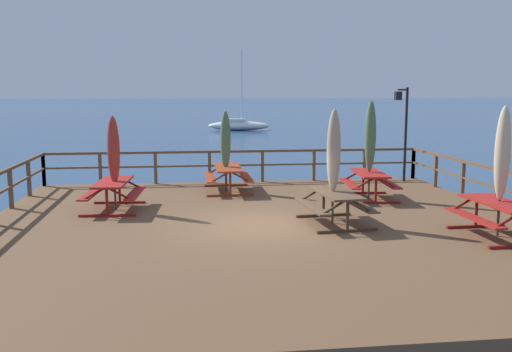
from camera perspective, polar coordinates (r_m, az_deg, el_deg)
name	(u,v)px	position (r m, az deg, el deg)	size (l,w,h in m)	color
ground_plane	(261,254)	(13.33, 0.53, -7.87)	(600.00, 600.00, 0.00)	navy
wooden_deck	(261,239)	(13.23, 0.54, -6.41)	(12.92, 12.87, 0.70)	brown
railing_waterside_far	(236,160)	(19.17, -2.03, 1.60)	(12.72, 0.10, 1.09)	brown
picnic_table_front_right	(335,200)	(13.24, 7.99, -2.44)	(1.56, 2.09, 0.78)	brown
picnic_table_back_right	(228,173)	(17.45, -2.84, 0.30)	(1.41, 2.17, 0.78)	#993819
picnic_table_front_left	(498,211)	(12.99, 23.28, -3.27)	(1.46, 2.09, 0.78)	maroon
picnic_table_mid_centre	(369,179)	(16.54, 11.38, -0.34)	(1.56, 2.00, 0.78)	maroon
picnic_table_back_left	(113,189)	(15.13, -14.22, -1.25)	(1.55, 2.12, 0.78)	maroon
patio_umbrella_short_front	(334,151)	(13.14, 7.85, 2.49)	(0.32, 0.32, 2.67)	#4C3828
patio_umbrella_tall_front	(225,140)	(17.35, -3.11, 3.61)	(0.32, 0.32, 2.49)	#4C3828
patio_umbrella_tall_mid_left	(502,154)	(12.89, 23.63, 2.04)	(0.32, 0.32, 2.78)	#4C3828
patio_umbrella_tall_mid_right	(370,137)	(16.46, 11.47, 3.93)	(0.32, 0.32, 2.81)	#4C3828
patio_umbrella_short_mid	(113,150)	(14.97, -14.20, 2.51)	(0.32, 0.32, 2.46)	#4C3828
lamp_post_hooked	(403,120)	(19.73, 14.63, 5.50)	(0.59, 0.47, 3.20)	black
sailboat_distant	(239,125)	(55.08, -1.77, 5.16)	(6.20, 2.65, 7.72)	white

